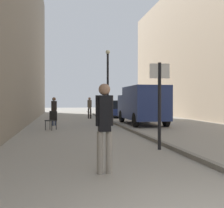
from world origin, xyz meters
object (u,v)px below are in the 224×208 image
delivery_van (142,104)px  parked_car (115,109)px  street_sign_post (159,98)px  lamp_post (108,81)px  pedestrian_far_crossing (90,106)px  pedestrian_main_foreground (104,122)px  cafe_chair_near_window (52,119)px  pedestrian_mid_block (54,109)px

delivery_van → parked_car: (-0.21, 7.60, -0.52)m
street_sign_post → lamp_post: bearing=-83.4°
street_sign_post → pedestrian_far_crossing: bearing=-80.1°
parked_car → lamp_post: 6.53m
lamp_post → pedestrian_far_crossing: bearing=100.1°
pedestrian_far_crossing → street_sign_post: street_sign_post is taller
pedestrian_main_foreground → parked_car: (3.82, 18.19, -0.33)m
pedestrian_main_foreground → cafe_chair_near_window: 8.58m
pedestrian_mid_block → delivery_van: size_ratio=0.33×
pedestrian_main_foreground → pedestrian_far_crossing: size_ratio=1.06×
pedestrian_mid_block → parked_car: pedestrian_mid_block is taller
pedestrian_far_crossing → delivery_van: (2.61, -5.84, 0.25)m
cafe_chair_near_window → pedestrian_main_foreground: bearing=132.4°
parked_car → delivery_van: bearing=-91.5°
pedestrian_main_foreground → lamp_post: lamp_post is taller
cafe_chair_near_window → lamp_post: bearing=-99.1°
street_sign_post → parked_car: bearing=-89.0°
pedestrian_mid_block → parked_car: 9.01m
pedestrian_far_crossing → street_sign_post: bearing=90.1°
lamp_post → pedestrian_mid_block: bearing=-156.9°
parked_car → street_sign_post: size_ratio=1.65×
parked_car → pedestrian_main_foreground: bearing=-104.9°
pedestrian_main_foreground → parked_car: pedestrian_main_foreground is taller
pedestrian_mid_block → pedestrian_far_crossing: pedestrian_far_crossing is taller
pedestrian_main_foreground → cafe_chair_near_window: bearing=96.8°
pedestrian_mid_block → pedestrian_far_crossing: (2.66, 5.68, 0.04)m
pedestrian_mid_block → lamp_post: size_ratio=0.35×
pedestrian_mid_block → delivery_van: bearing=-17.2°
pedestrian_main_foreground → lamp_post: (2.17, 12.20, 1.68)m
street_sign_post → cafe_chair_near_window: (-3.33, 6.13, -1.00)m
pedestrian_mid_block → lamp_post: bearing=7.6°
lamp_post → cafe_chair_near_window: lamp_post is taller
street_sign_post → pedestrian_main_foreground: bearing=56.2°
pedestrian_far_crossing → delivery_van: bearing=111.7°
delivery_van → cafe_chair_near_window: 5.77m
pedestrian_main_foreground → pedestrian_mid_block: size_ratio=1.10×
pedestrian_main_foreground → pedestrian_mid_block: bearing=94.7°
delivery_van → pedestrian_far_crossing: bearing=114.0°
pedestrian_mid_block → pedestrian_main_foreground: bearing=-98.9°
pedestrian_far_crossing → cafe_chair_near_window: (-2.71, -7.96, -0.44)m
pedestrian_main_foreground → street_sign_post: street_sign_post is taller
delivery_van → parked_car: size_ratio=1.15×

